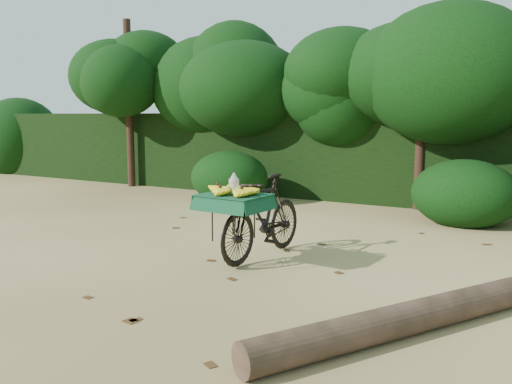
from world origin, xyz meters
The scene contains 7 objects.
ground centered at (0.00, 0.00, 0.00)m, with size 80.00×80.00×0.00m, color tan.
vendor_bicycle centered at (-0.29, 0.89, 0.53)m, with size 0.77×1.79×1.03m.
fallen_log centered at (2.07, -0.30, 0.13)m, with size 0.27×0.27×3.69m, color brown.
hedge_backdrop centered at (0.00, 6.30, 0.90)m, with size 26.00×1.80×1.80m, color black.
tree_row centered at (-0.65, 5.50, 2.00)m, with size 14.50×2.00×4.00m, color black, non-canonical shape.
bush_clumps centered at (0.50, 4.30, 0.45)m, with size 8.80×1.70×0.90m, color black, non-canonical shape.
leaf_litter centered at (0.00, 0.65, 0.01)m, with size 7.00×7.30×0.01m, color #472C13, non-canonical shape.
Camera 1 is at (2.96, -4.77, 1.74)m, focal length 38.00 mm.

